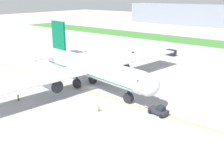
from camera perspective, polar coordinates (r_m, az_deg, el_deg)
ground_plane at (r=77.76m, az=-4.40°, el=-3.25°), size 600.00×600.00×0.00m
apron_taxi_line at (r=75.97m, az=-5.78°, el=-3.77°), size 280.00×0.36×0.01m
grass_median_strip at (r=159.93m, az=20.29°, el=6.13°), size 320.00×24.00×0.10m
airliner_foreground at (r=76.22m, az=-4.85°, el=1.22°), size 48.88×76.43×18.27m
pushback_tug at (r=61.44m, az=10.10°, el=-7.99°), size 6.38×3.02×2.29m
ground_crew_wingwalker_port at (r=72.17m, az=-19.63°, el=-4.91°), size 0.60×0.38×1.76m
ground_crew_marshaller_front at (r=62.26m, az=-2.86°, el=-7.50°), size 0.50×0.39×1.55m
traffic_cone_near_nose at (r=87.10m, az=-20.32°, el=-1.87°), size 0.36×0.36×0.58m
service_truck_fuel_bowser at (r=124.54m, az=5.56°, el=5.09°), size 5.60×4.11×3.02m
service_truck_catering_van at (r=121.56m, az=12.50°, el=4.43°), size 5.82×3.32×2.74m
terminal_building at (r=248.77m, az=18.20°, el=11.82°), size 129.27×20.00×18.00m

